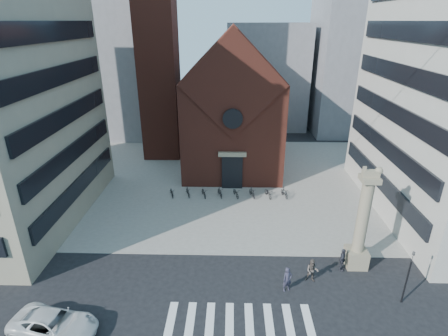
{
  "coord_description": "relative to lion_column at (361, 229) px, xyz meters",
  "views": [
    {
      "loc": [
        -0.05,
        -20.28,
        18.32
      ],
      "look_at": [
        -0.73,
        8.0,
        6.34
      ],
      "focal_mm": 28.0,
      "sensor_mm": 36.0,
      "label": 1
    }
  ],
  "objects": [
    {
      "name": "bg_block_left",
      "position": [
        -30.01,
        37.0,
        7.54
      ],
      "size": [
        16.0,
        14.0,
        22.0
      ],
      "primitive_type": "cube",
      "color": "gray",
      "rests_on": "ground"
    },
    {
      "name": "pedestrian_0",
      "position": [
        -5.95,
        -3.01,
        -2.47
      ],
      "size": [
        0.84,
        0.71,
        1.97
      ],
      "primitive_type": "imported",
      "rotation": [
        0.0,
        0.0,
        0.4
      ],
      "color": "#2E2C3D",
      "rests_on": "ground"
    },
    {
      "name": "traffic_light",
      "position": [
        1.99,
        -4.0,
        -1.17
      ],
      "size": [
        0.13,
        0.16,
        4.3
      ],
      "color": "black",
      "rests_on": "ground"
    },
    {
      "name": "campanile",
      "position": [
        -20.01,
        25.0,
        12.28
      ],
      "size": [
        5.5,
        5.5,
        31.2
      ],
      "color": "maroon",
      "rests_on": "ground"
    },
    {
      "name": "scooter_5",
      "position": [
        -7.76,
        11.64,
        -2.87
      ],
      "size": [
        1.01,
        1.86,
        1.07
      ],
      "primitive_type": "imported",
      "rotation": [
        0.0,
        0.0,
        0.3
      ],
      "color": "black",
      "rests_on": "piazza"
    },
    {
      "name": "pedestrian_1",
      "position": [
        -3.93,
        -1.97,
        -2.5
      ],
      "size": [
        1.08,
        0.93,
        1.91
      ],
      "primitive_type": "imported",
      "rotation": [
        0.0,
        0.0,
        -0.24
      ],
      "color": "#554A44",
      "rests_on": "ground"
    },
    {
      "name": "scooter_0",
      "position": [
        -16.78,
        11.64,
        -2.92
      ],
      "size": [
        1.16,
        1.95,
        0.97
      ],
      "primitive_type": "imported",
      "rotation": [
        0.0,
        0.0,
        0.3
      ],
      "color": "black",
      "rests_on": "piazza"
    },
    {
      "name": "white_car",
      "position": [
        -21.11,
        -7.27,
        -2.7
      ],
      "size": [
        5.87,
        3.55,
        1.52
      ],
      "primitive_type": "imported",
      "rotation": [
        0.0,
        0.0,
        1.37
      ],
      "color": "silver",
      "rests_on": "ground"
    },
    {
      "name": "pedestrian_2",
      "position": [
        -1.29,
        -0.62,
        -2.48
      ],
      "size": [
        0.87,
        1.24,
        1.95
      ],
      "primitive_type": "imported",
      "rotation": [
        0.0,
        0.0,
        1.19
      ],
      "color": "#2A2B33",
      "rests_on": "ground"
    },
    {
      "name": "bg_block_right",
      "position": [
        11.99,
        39.0,
        8.54
      ],
      "size": [
        16.0,
        14.0,
        24.0
      ],
      "primitive_type": "cube",
      "color": "gray",
      "rests_on": "ground"
    },
    {
      "name": "scooter_1",
      "position": [
        -14.97,
        11.64,
        -2.87
      ],
      "size": [
        1.01,
        1.86,
        1.07
      ],
      "primitive_type": "imported",
      "rotation": [
        0.0,
        0.0,
        0.3
      ],
      "color": "black",
      "rests_on": "piazza"
    },
    {
      "name": "ground",
      "position": [
        -10.01,
        -3.0,
        -3.46
      ],
      "size": [
        120.0,
        120.0,
        0.0
      ],
      "primitive_type": "plane",
      "color": "black",
      "rests_on": "ground"
    },
    {
      "name": "scooter_6",
      "position": [
        -5.95,
        11.64,
        -2.92
      ],
      "size": [
        1.16,
        1.95,
        0.97
      ],
      "primitive_type": "imported",
      "rotation": [
        0.0,
        0.0,
        0.3
      ],
      "color": "black",
      "rests_on": "piazza"
    },
    {
      "name": "scooter_3",
      "position": [
        -11.36,
        11.64,
        -2.87
      ],
      "size": [
        1.01,
        1.86,
        1.07
      ],
      "primitive_type": "imported",
      "rotation": [
        0.0,
        0.0,
        0.3
      ],
      "color": "black",
      "rests_on": "piazza"
    },
    {
      "name": "scooter_4",
      "position": [
        -9.56,
        11.64,
        -2.92
      ],
      "size": [
        1.16,
        1.95,
        0.97
      ],
      "primitive_type": "imported",
      "rotation": [
        0.0,
        0.0,
        0.3
      ],
      "color": "black",
      "rests_on": "piazza"
    },
    {
      "name": "zebra_crossing",
      "position": [
        -9.46,
        -6.0,
        -3.45
      ],
      "size": [
        10.2,
        3.2,
        0.01
      ],
      "primitive_type": null,
      "color": "white",
      "rests_on": "ground"
    },
    {
      "name": "lion_column",
      "position": [
        0.0,
        0.0,
        0.0
      ],
      "size": [
        1.63,
        1.6,
        8.68
      ],
      "color": "gray",
      "rests_on": "ground"
    },
    {
      "name": "scooter_2",
      "position": [
        -13.17,
        11.64,
        -2.92
      ],
      "size": [
        1.16,
        1.95,
        0.97
      ],
      "primitive_type": "imported",
      "rotation": [
        0.0,
        0.0,
        0.3
      ],
      "color": "black",
      "rests_on": "piazza"
    },
    {
      "name": "scooter_7",
      "position": [
        -4.15,
        11.64,
        -2.87
      ],
      "size": [
        1.01,
        1.86,
        1.07
      ],
      "primitive_type": "imported",
      "rotation": [
        0.0,
        0.0,
        0.3
      ],
      "color": "black",
      "rests_on": "piazza"
    },
    {
      "name": "church",
      "position": [
        -10.01,
        22.04,
        4.53
      ],
      "size": [
        12.0,
        16.65,
        18.0
      ],
      "color": "maroon",
      "rests_on": "ground"
    },
    {
      "name": "piazza",
      "position": [
        -10.01,
        16.0,
        -3.43
      ],
      "size": [
        46.0,
        30.0,
        0.05
      ],
      "primitive_type": "cube",
      "color": "#9B968D",
      "rests_on": "ground"
    },
    {
      "name": "bg_block_mid",
      "position": [
        -4.01,
        42.0,
        5.54
      ],
      "size": [
        14.0,
        12.0,
        18.0
      ],
      "primitive_type": "cube",
      "color": "gray",
      "rests_on": "ground"
    }
  ]
}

